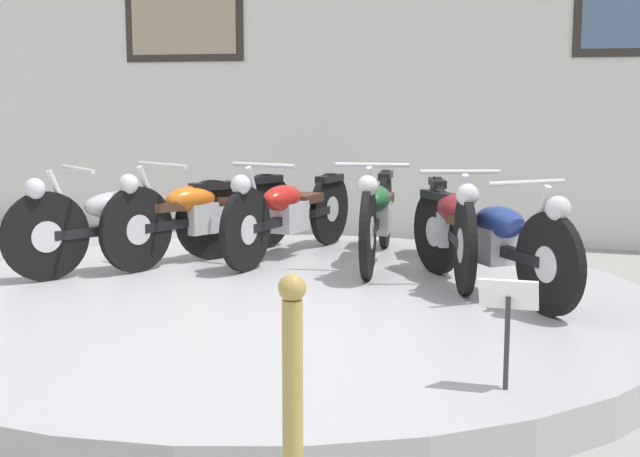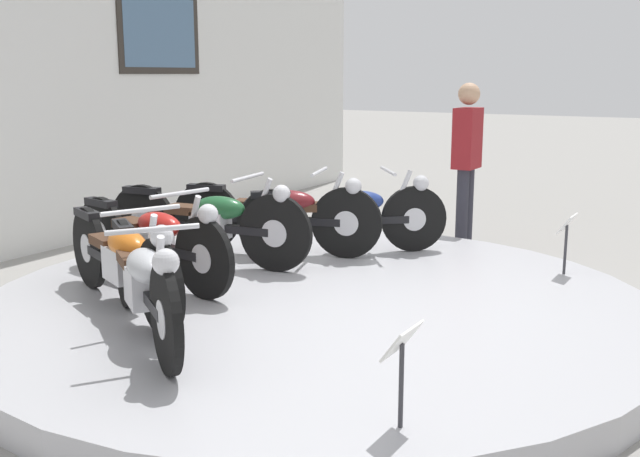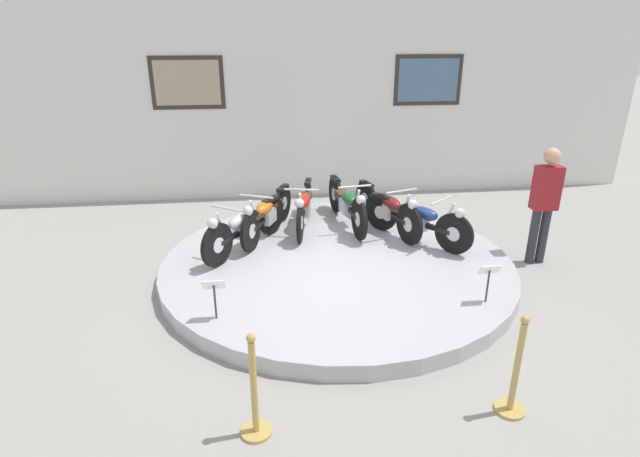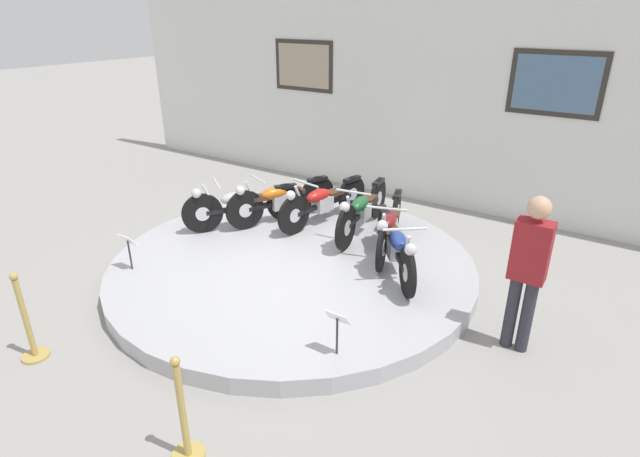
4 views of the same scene
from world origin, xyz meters
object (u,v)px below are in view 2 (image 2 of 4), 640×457
object	(u,v)px
info_placard_front_left	(402,354)
motorcycle_green	(210,220)
motorcycle_blue	(348,214)
info_placard_front_centre	(567,231)
visitor_standing	(467,154)
motorcycle_maroon	(279,213)
motorcycle_orange	(123,258)
motorcycle_red	(152,237)
motorcycle_silver	(143,279)

from	to	relation	value
info_placard_front_left	motorcycle_green	bearing A→B (deg)	54.23
motorcycle_blue	info_placard_front_left	bearing A→B (deg)	-147.03
info_placard_front_centre	visitor_standing	bearing A→B (deg)	44.70
motorcycle_maroon	info_placard_front_centre	size ratio (longest dim) A/B	3.76
motorcycle_orange	motorcycle_maroon	xyz separation A→B (m)	(1.97, -0.00, 0.01)
motorcycle_orange	motorcycle_red	bearing A→B (deg)	26.33
motorcycle_green	visitor_standing	distance (m)	3.03
motorcycle_red	visitor_standing	world-z (taller)	visitor_standing
motorcycle_orange	motorcycle_red	distance (m)	0.69
motorcycle_blue	motorcycle_silver	bearing A→B (deg)	-179.98
motorcycle_maroon	motorcycle_silver	bearing A→B (deg)	-167.11
motorcycle_maroon	motorcycle_green	bearing A→B (deg)	153.37
motorcycle_silver	visitor_standing	world-z (taller)	visitor_standing
motorcycle_orange	motorcycle_red	size ratio (longest dim) A/B	0.95
motorcycle_orange	motorcycle_red	world-z (taller)	motorcycle_orange
motorcycle_silver	motorcycle_maroon	world-z (taller)	motorcycle_maroon
motorcycle_orange	visitor_standing	world-z (taller)	visitor_standing
motorcycle_orange	info_placard_front_left	size ratio (longest dim) A/B	3.60
motorcycle_blue	visitor_standing	size ratio (longest dim) A/B	0.89
motorcycle_green	visitor_standing	size ratio (longest dim) A/B	1.13
motorcycle_silver	motorcycle_blue	distance (m)	2.67
motorcycle_silver	visitor_standing	bearing A→B (deg)	-6.65
motorcycle_silver	motorcycle_maroon	distance (m)	2.37
motorcycle_orange	visitor_standing	xyz separation A→B (m)	(4.03, -1.04, 0.42)
info_placard_front_centre	motorcycle_maroon	bearing A→B (deg)	104.72
motorcycle_green	motorcycle_maroon	distance (m)	0.69
motorcycle_red	motorcycle_green	world-z (taller)	motorcycle_green
motorcycle_orange	info_placard_front_centre	world-z (taller)	motorcycle_orange
motorcycle_green	info_placard_front_centre	world-z (taller)	motorcycle_green
motorcycle_orange	motorcycle_blue	xyz separation A→B (m)	(2.32, -0.53, -0.01)
motorcycle_silver	visitor_standing	distance (m)	4.43
info_placard_front_left	info_placard_front_centre	bearing A→B (deg)	0.00
motorcycle_green	visitor_standing	bearing A→B (deg)	-26.70
motorcycle_silver	motorcycle_blue	bearing A→B (deg)	0.02
motorcycle_red	motorcycle_blue	bearing A→B (deg)	-26.21
motorcycle_silver	motorcycle_red	world-z (taller)	motorcycle_silver
info_placard_front_centre	info_placard_front_left	bearing A→B (deg)	180.00
info_placard_front_left	info_placard_front_centre	distance (m)	3.25
motorcycle_silver	motorcycle_maroon	xyz separation A→B (m)	(2.31, 0.53, 0.01)
motorcycle_maroon	info_placard_front_left	size ratio (longest dim) A/B	3.76
motorcycle_orange	motorcycle_green	xyz separation A→B (m)	(1.35, 0.31, 0.01)
motorcycle_red	motorcycle_blue	size ratio (longest dim) A/B	1.25
info_placard_front_centre	motorcycle_orange	bearing A→B (deg)	136.84
motorcycle_green	info_placard_front_left	xyz separation A→B (m)	(-1.99, -2.76, -0.03)
motorcycle_blue	info_placard_front_left	size ratio (longest dim) A/B	3.06
motorcycle_red	info_placard_front_left	bearing A→B (deg)	-114.57
info_placard_front_left	motorcycle_maroon	bearing A→B (deg)	43.20
info_placard_front_left	motorcycle_blue	bearing A→B (deg)	32.97
motorcycle_silver	motorcycle_blue	xyz separation A→B (m)	(2.67, 0.00, -0.01)
info_placard_front_left	visitor_standing	size ratio (longest dim) A/B	0.29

